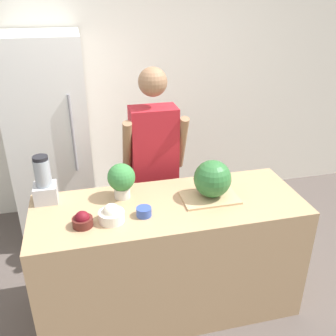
{
  "coord_description": "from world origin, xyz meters",
  "views": [
    {
      "loc": [
        -0.51,
        -1.74,
        2.19
      ],
      "look_at": [
        0.0,
        0.38,
        1.14
      ],
      "focal_mm": 40.0,
      "sensor_mm": 36.0,
      "label": 1
    }
  ],
  "objects_px": {
    "refrigerator": "(52,140)",
    "bowl_cherries": "(82,220)",
    "watermelon": "(212,179)",
    "person": "(154,167)",
    "potted_plant": "(121,179)",
    "bowl_cream": "(111,214)",
    "blender": "(44,183)",
    "bowl_small_blue": "(144,212)"
  },
  "relations": [
    {
      "from": "bowl_cherries",
      "to": "potted_plant",
      "type": "xyz_separation_m",
      "value": [
        0.28,
        0.29,
        0.1
      ]
    },
    {
      "from": "potted_plant",
      "to": "refrigerator",
      "type": "bearing_deg",
      "value": 114.7
    },
    {
      "from": "blender",
      "to": "bowl_cream",
      "type": "bearing_deg",
      "value": -40.79
    },
    {
      "from": "bowl_cream",
      "to": "bowl_cherries",
      "type": "bearing_deg",
      "value": -176.07
    },
    {
      "from": "bowl_small_blue",
      "to": "blender",
      "type": "distance_m",
      "value": 0.7
    },
    {
      "from": "refrigerator",
      "to": "person",
      "type": "height_order",
      "value": "refrigerator"
    },
    {
      "from": "watermelon",
      "to": "bowl_cream",
      "type": "bearing_deg",
      "value": -169.28
    },
    {
      "from": "watermelon",
      "to": "bowl_cherries",
      "type": "bearing_deg",
      "value": -170.62
    },
    {
      "from": "bowl_cream",
      "to": "bowl_small_blue",
      "type": "relative_size",
      "value": 1.65
    },
    {
      "from": "person",
      "to": "bowl_cherries",
      "type": "relative_size",
      "value": 13.41
    },
    {
      "from": "watermelon",
      "to": "blender",
      "type": "xyz_separation_m",
      "value": [
        -1.1,
        0.22,
        -0.01
      ]
    },
    {
      "from": "refrigerator",
      "to": "watermelon",
      "type": "bearing_deg",
      "value": -48.35
    },
    {
      "from": "watermelon",
      "to": "person",
      "type": "bearing_deg",
      "value": 115.4
    },
    {
      "from": "watermelon",
      "to": "bowl_cream",
      "type": "distance_m",
      "value": 0.72
    },
    {
      "from": "bowl_small_blue",
      "to": "watermelon",
      "type": "bearing_deg",
      "value": 13.63
    },
    {
      "from": "bowl_small_blue",
      "to": "potted_plant",
      "type": "xyz_separation_m",
      "value": [
        -0.1,
        0.26,
        0.11
      ]
    },
    {
      "from": "blender",
      "to": "bowl_cherries",
      "type": "bearing_deg",
      "value": -57.72
    },
    {
      "from": "refrigerator",
      "to": "blender",
      "type": "bearing_deg",
      "value": -90.09
    },
    {
      "from": "potted_plant",
      "to": "bowl_cherries",
      "type": "bearing_deg",
      "value": -133.9
    },
    {
      "from": "refrigerator",
      "to": "bowl_cherries",
      "type": "distance_m",
      "value": 1.4
    },
    {
      "from": "refrigerator",
      "to": "potted_plant",
      "type": "xyz_separation_m",
      "value": [
        0.5,
        -1.09,
        0.1
      ]
    },
    {
      "from": "bowl_cherries",
      "to": "blender",
      "type": "height_order",
      "value": "blender"
    },
    {
      "from": "refrigerator",
      "to": "watermelon",
      "type": "relative_size",
      "value": 7.31
    },
    {
      "from": "refrigerator",
      "to": "bowl_cherries",
      "type": "height_order",
      "value": "refrigerator"
    },
    {
      "from": "person",
      "to": "refrigerator",
      "type": "bearing_deg",
      "value": 141.76
    },
    {
      "from": "person",
      "to": "potted_plant",
      "type": "bearing_deg",
      "value": -125.24
    },
    {
      "from": "refrigerator",
      "to": "bowl_cream",
      "type": "distance_m",
      "value": 1.42
    },
    {
      "from": "watermelon",
      "to": "potted_plant",
      "type": "relative_size",
      "value": 1.03
    },
    {
      "from": "person",
      "to": "watermelon",
      "type": "xyz_separation_m",
      "value": [
        0.28,
        -0.59,
        0.16
      ]
    },
    {
      "from": "refrigerator",
      "to": "person",
      "type": "relative_size",
      "value": 1.11
    },
    {
      "from": "bowl_cherries",
      "to": "bowl_cream",
      "type": "relative_size",
      "value": 0.78
    },
    {
      "from": "bowl_cherries",
      "to": "bowl_small_blue",
      "type": "relative_size",
      "value": 1.29
    },
    {
      "from": "refrigerator",
      "to": "bowl_small_blue",
      "type": "xyz_separation_m",
      "value": [
        0.6,
        -1.35,
        -0.01
      ]
    },
    {
      "from": "person",
      "to": "bowl_cream",
      "type": "distance_m",
      "value": 0.84
    },
    {
      "from": "refrigerator",
      "to": "person",
      "type": "bearing_deg",
      "value": -38.24
    },
    {
      "from": "bowl_cream",
      "to": "blender",
      "type": "bearing_deg",
      "value": 139.21
    },
    {
      "from": "person",
      "to": "watermelon",
      "type": "relative_size",
      "value": 6.57
    },
    {
      "from": "potted_plant",
      "to": "blender",
      "type": "bearing_deg",
      "value": 171.89
    },
    {
      "from": "watermelon",
      "to": "bowl_small_blue",
      "type": "relative_size",
      "value": 2.64
    },
    {
      "from": "potted_plant",
      "to": "bowl_small_blue",
      "type": "bearing_deg",
      "value": -68.71
    },
    {
      "from": "watermelon",
      "to": "refrigerator",
      "type": "bearing_deg",
      "value": 131.65
    },
    {
      "from": "person",
      "to": "watermelon",
      "type": "distance_m",
      "value": 0.67
    }
  ]
}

